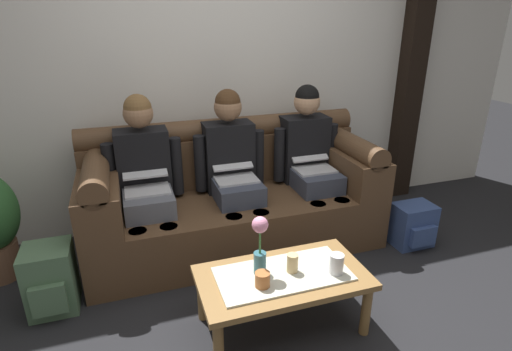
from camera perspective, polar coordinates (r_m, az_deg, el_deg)
name	(u,v)px	position (r m, az deg, el deg)	size (l,w,h in m)	color
ground_plane	(289,338)	(2.52, 4.62, -21.79)	(14.00, 14.00, 0.00)	black
back_wall_patterned	(213,52)	(3.47, -6.07, 16.85)	(6.00, 0.12, 2.90)	silver
timber_pillar	(414,48)	(4.19, 21.24, 16.37)	(0.20, 0.20, 2.90)	black
couch	(233,199)	(3.24, -3.24, -3.25)	(2.23, 0.88, 0.96)	#513823
person_left	(145,175)	(3.03, -15.27, 0.13)	(0.56, 0.67, 1.22)	#595B66
person_middle	(232,165)	(3.13, -3.33, 1.51)	(0.56, 0.67, 1.22)	#383D4C
person_right	(309,156)	(3.34, 7.51, 2.71)	(0.56, 0.67, 1.22)	#383D4C
coffee_table	(283,281)	(2.40, 3.76, -14.57)	(0.96, 0.52, 0.37)	olive
flower_vase	(260,243)	(2.26, 0.56, -9.45)	(0.09, 0.09, 0.35)	#336672
cup_near_left	(292,263)	(2.36, 5.13, -12.12)	(0.06, 0.06, 0.11)	#DBB77A
cup_near_right	(336,264)	(2.38, 11.22, -12.05)	(0.08, 0.08, 0.12)	silver
cup_far_center	(262,279)	(2.24, 0.91, -14.36)	(0.08, 0.08, 0.08)	#B26633
backpack_left	(51,280)	(2.87, -26.82, -12.91)	(0.28, 0.32, 0.43)	#4C6B4C
backpack_right	(413,225)	(3.49, 21.16, -6.55)	(0.31, 0.27, 0.34)	#33477A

